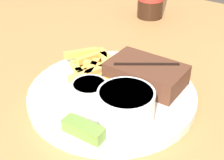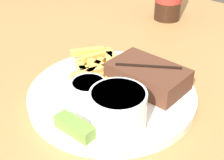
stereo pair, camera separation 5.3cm
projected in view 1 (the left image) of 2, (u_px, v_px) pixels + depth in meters
name	position (u px, v px, depth m)	size (l,w,h in m)	color
dining_table	(112.00, 128.00, 0.59)	(1.30, 1.21, 0.73)	#A87542
dinner_plate	(112.00, 94.00, 0.54)	(0.29, 0.29, 0.02)	silver
steak_portion	(146.00, 74.00, 0.55)	(0.13, 0.08, 0.04)	#512D1E
fries_pile	(95.00, 66.00, 0.59)	(0.13, 0.14, 0.02)	gold
coleslaw_cup	(126.00, 107.00, 0.44)	(0.08, 0.08, 0.06)	white
dipping_sauce_cup	(90.00, 89.00, 0.52)	(0.06, 0.06, 0.02)	silver
pickle_spear	(84.00, 129.00, 0.44)	(0.06, 0.02, 0.02)	olive
fork_utensil	(82.00, 73.00, 0.58)	(0.13, 0.03, 0.00)	#B7B7BC
knife_utensil	(126.00, 81.00, 0.56)	(0.03, 0.17, 0.01)	#B7B7BC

